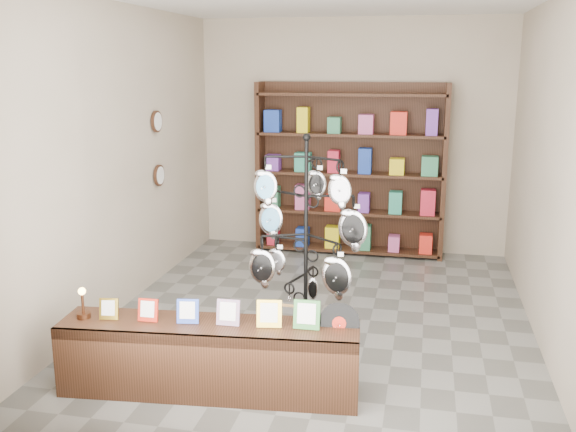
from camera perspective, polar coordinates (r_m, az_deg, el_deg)
name	(u,v)px	position (r m, az deg, el deg)	size (l,w,h in m)	color
ground	(319,316)	(6.38, 2.79, -8.89)	(5.00, 5.00, 0.00)	slate
room_envelope	(321,127)	(5.94, 2.99, 7.89)	(5.00, 5.00, 5.00)	#B9A995
display_tree	(306,235)	(5.07, 1.61, -1.68)	(0.97, 0.89, 1.90)	black
front_shelf	(209,358)	(4.94, -7.00, -12.38)	(2.26, 0.66, 0.79)	black
back_shelving	(350,175)	(8.30, 5.51, 3.66)	(2.42, 0.36, 2.20)	black
wall_clocks	(158,149)	(7.31, -11.49, 5.88)	(0.03, 0.24, 0.84)	black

